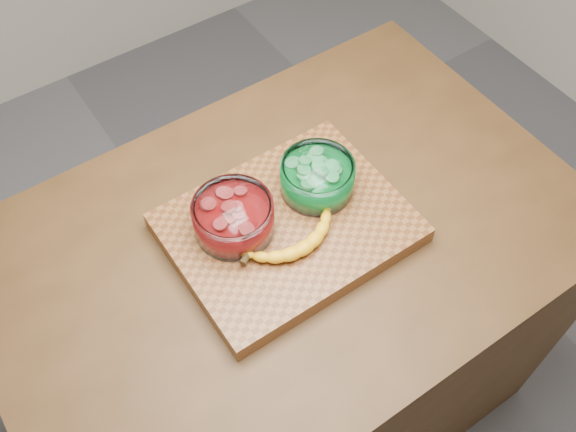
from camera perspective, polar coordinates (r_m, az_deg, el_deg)
ground at (r=2.08m, az=0.00°, el=-15.53°), size 3.50×3.50×0.00m
counter at (r=1.67m, az=0.00°, el=-10.23°), size 1.20×0.80×0.90m
cutting_board at (r=1.26m, az=0.00°, el=-1.06°), size 0.45×0.35×0.04m
bowl_red at (r=1.21m, az=-4.87°, el=-0.15°), size 0.15×0.15×0.07m
bowl_green at (r=1.27m, az=2.61°, el=3.44°), size 0.15×0.15×0.07m
banana at (r=1.20m, az=0.63°, el=-2.01°), size 0.24×0.11×0.03m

